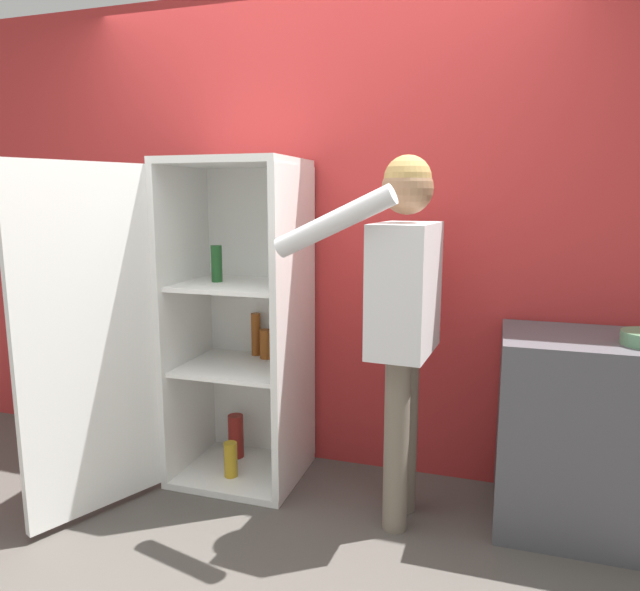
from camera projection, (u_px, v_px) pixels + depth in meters
The scene contains 5 objects.
ground_plane at pixel (243, 553), 2.40m from camera, with size 12.00×12.00×0.00m, color #4C4742.
wall_back at pixel (315, 236), 3.11m from camera, with size 7.00×0.06×2.55m.
refrigerator at pixel (210, 327), 2.92m from camera, with size 0.95×1.16×1.67m.
person at pixel (403, 297), 2.50m from camera, with size 0.66×0.57×1.66m.
counter at pixel (590, 435), 2.53m from camera, with size 0.78×0.55×0.89m.
Camera 1 is at (0.97, -1.98, 1.48)m, focal length 32.00 mm.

